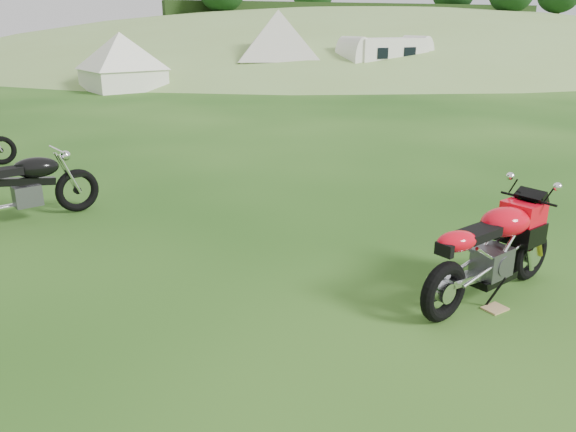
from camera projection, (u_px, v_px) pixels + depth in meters
name	position (u px, v px, depth m)	size (l,w,h in m)	color
ground	(311.00, 272.00, 6.21)	(120.00, 120.00, 0.00)	#123C0D
hillside	(370.00, 55.00, 49.83)	(80.00, 64.00, 8.00)	#7EA051
hedgerow	(370.00, 55.00, 49.83)	(36.00, 1.20, 8.60)	black
sport_motorcycle	(493.00, 244.00, 5.44)	(1.93, 0.48, 1.16)	red
plywood_board	(495.00, 308.00, 5.39)	(0.22, 0.17, 0.02)	tan
vintage_moto_a	(24.00, 186.00, 7.62)	(1.96, 0.45, 1.03)	black
tent_left	(121.00, 60.00, 22.92)	(2.79, 2.79, 2.42)	white
tent_right	(279.00, 50.00, 25.64)	(3.42, 3.42, 2.97)	beige
caravan	(385.00, 60.00, 25.55)	(4.36, 1.95, 2.04)	white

